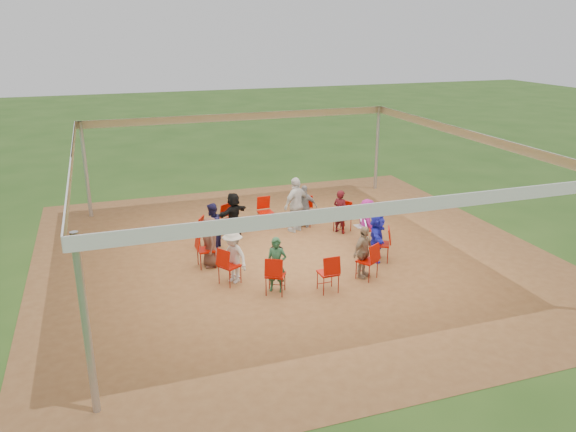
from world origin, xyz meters
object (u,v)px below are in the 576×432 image
object	(u,v)px
chair_8	(275,275)
person_seated_7	(276,265)
person_seated_1	(340,211)
person_seated_2	(305,206)
chair_6	(206,250)
chair_0	(371,228)
person_seated_6	(233,257)
chair_1	(343,217)
standing_person	(296,205)
cable_coil	(277,248)
person_seated_8	(363,252)
person_seated_4	(212,227)
chair_7	(230,266)
chair_10	(367,261)
chair_11	(381,244)
person_seated_9	(377,237)
chair_5	(208,233)
laptop	(362,224)
chair_9	(328,273)
person_seated_5	(210,242)
chair_4	(231,220)
chair_2	(305,211)
person_seated_0	(367,222)
person_seated_3	(234,214)

from	to	relation	value
chair_8	person_seated_7	world-z (taller)	person_seated_7
person_seated_1	person_seated_2	bearing A→B (deg)	15.00
chair_6	chair_0	bearing A→B (deg)	90.00
person_seated_6	person_seated_7	distance (m)	1.12
chair_1	standing_person	distance (m)	1.40
cable_coil	person_seated_8	bearing A→B (deg)	-59.32
person_seated_4	chair_7	bearing A→B (deg)	27.34
chair_10	person_seated_4	size ratio (longest dim) A/B	0.70
chair_11	person_seated_9	world-z (taller)	person_seated_9
person_seated_4	chair_5	bearing A→B (deg)	-90.00
person_seated_2	person_seated_7	world-z (taller)	same
chair_10	chair_11	size ratio (longest dim) A/B	1.00
chair_1	person_seated_8	world-z (taller)	person_seated_8
chair_11	standing_person	bearing A→B (deg)	54.29
chair_1	cable_coil	size ratio (longest dim) A/B	2.31
chair_0	laptop	bearing A→B (deg)	90.00
chair_5	chair_9	distance (m)	3.97
person_seated_1	chair_9	bearing A→B (deg)	120.89
chair_9	chair_0	bearing A→B (deg)	45.00
chair_0	chair_8	xyz separation A→B (m)	(-3.40, -2.05, 0.00)
cable_coil	chair_1	bearing A→B (deg)	17.34
person_seated_5	laptop	distance (m)	4.19
person_seated_4	person_seated_8	xyz separation A→B (m)	(3.03, -2.91, 0.00)
chair_8	person_seated_4	bearing A→B (deg)	133.46
chair_0	standing_person	xyz separation A→B (m)	(-1.60, 1.61, 0.37)
person_seated_7	cable_coil	distance (m)	2.59
chair_4	cable_coil	size ratio (longest dim) A/B	2.31
chair_8	chair_10	bearing A→B (deg)	30.00
chair_1	cable_coil	world-z (taller)	chair_1
chair_2	person_seated_5	xyz separation A→B (m)	(-3.28, -2.05, 0.20)
chair_2	person_seated_9	distance (m)	3.16
chair_9	person_seated_5	world-z (taller)	person_seated_5
chair_10	person_seated_0	xyz separation A→B (m)	(0.99, 2.01, 0.20)
chair_9	person_seated_8	distance (m)	1.18
chair_9	standing_person	size ratio (longest dim) A/B	0.56
chair_2	person_seated_7	xyz separation A→B (m)	(-2.15, -3.91, 0.20)
chair_1	chair_8	world-z (taller)	same
chair_1	person_seated_3	size ratio (longest dim) A/B	0.70
chair_5	chair_4	bearing A→B (deg)	165.00
chair_9	chair_10	size ratio (longest dim) A/B	1.00
person_seated_4	chair_1	bearing A→B (deg)	120.89
person_seated_5	chair_6	bearing A→B (deg)	-90.00
person_seated_4	person_seated_7	size ratio (longest dim) A/B	1.00
chair_4	chair_9	world-z (taller)	same
person_seated_8	chair_8	bearing A→B (deg)	152.66
chair_0	chair_7	xyz separation A→B (m)	(-4.25, -1.23, 0.00)
chair_0	person_seated_1	xyz separation A→B (m)	(-0.43, 1.08, 0.20)
person_seated_0	standing_person	xyz separation A→B (m)	(-1.48, 1.61, 0.17)
chair_4	chair_7	distance (m)	3.24
chair_10	person_seated_8	distance (m)	0.23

